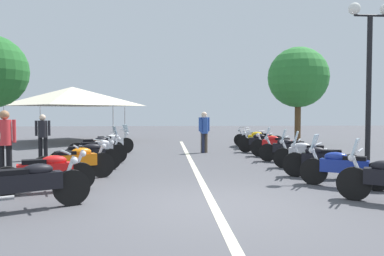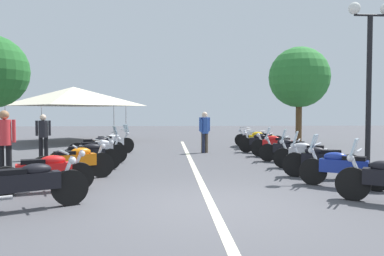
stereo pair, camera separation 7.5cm
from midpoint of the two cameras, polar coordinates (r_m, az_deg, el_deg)
The scene contains 25 objects.
ground_plane at distance 7.06m, azimuth 3.30°, elevation -11.72°, with size 80.00×80.00×0.00m, color #4C4C51.
lane_centre_stripe at distance 11.90m, azimuth 0.42°, elevation -5.90°, with size 20.29×0.16×0.01m, color beige.
motorcycle_left_row_0 at distance 7.18m, azimuth -23.65°, elevation -7.88°, with size 1.18×1.99×1.01m.
motorcycle_left_row_1 at distance 8.65m, azimuth -21.20°, elevation -6.23°, with size 0.96×1.99×0.98m.
motorcycle_left_row_2 at distance 9.95m, azimuth -17.26°, elevation -4.97°, with size 1.19×1.88×1.01m.
motorcycle_left_row_3 at distance 11.37m, azimuth -15.64°, elevation -4.08°, with size 0.97×1.98×1.00m.
motorcycle_left_row_4 at distance 12.77m, azimuth -14.10°, elevation -3.35°, with size 0.91×1.96×1.00m.
motorcycle_left_row_5 at distance 14.23m, azimuth -14.05°, elevation -2.73°, with size 0.95×1.96×1.21m.
motorcycle_left_row_6 at distance 15.69m, azimuth -12.14°, elevation -2.22°, with size 1.25×1.87×1.22m.
motorcycle_right_row_1 at distance 9.25m, azimuth 22.12°, elevation -5.59°, with size 1.24×1.72×1.21m.
motorcycle_right_row_2 at distance 10.36m, azimuth 19.24°, elevation -4.66°, with size 1.00×1.92×1.22m.
motorcycle_right_row_3 at distance 11.84m, azimuth 17.23°, elevation -3.81°, with size 1.07×1.92×1.20m.
motorcycle_right_row_4 at distance 13.28m, azimuth 14.75°, elevation -3.11°, with size 1.05×2.02×1.20m.
motorcycle_right_row_5 at distance 14.55m, azimuth 12.91°, elevation -2.59°, with size 1.30×1.80×1.02m.
motorcycle_right_row_6 at distance 15.94m, azimuth 10.93°, elevation -2.18°, with size 1.27×1.92×1.00m.
motorcycle_right_row_7 at distance 17.41m, azimuth 10.59°, elevation -1.76°, with size 1.07×2.00×1.02m.
motorcycle_right_row_8 at distance 18.81m, azimuth 9.48°, elevation -1.49°, with size 1.30×1.76×0.99m.
street_lamp_twin_globe at distance 11.51m, azimuth 25.58°, elevation 9.72°, with size 0.32×1.22×4.71m.
traffic_cone_0 at distance 13.68m, azimuth 18.70°, elevation -3.72°, with size 0.36×0.36×0.61m.
bystander_0 at distance 10.72m, azimuth -26.46°, elevation -1.46°, with size 0.32×0.52×1.77m.
bystander_1 at distance 15.85m, azimuth 2.10°, elevation -0.29°, with size 0.39×0.41×1.67m.
bystander_2 at distance 14.53m, azimuth -21.58°, elevation -0.76°, with size 0.32×0.52×1.65m.
bystander_3 at distance 15.85m, azimuth 2.07°, elevation -0.11°, with size 0.32×0.48×1.74m.
roadside_tree_0 at distance 20.82m, azimuth 16.12°, elevation 7.40°, with size 3.20×3.20×5.18m.
event_tent at distance 22.90m, azimuth -17.53°, elevation 4.62°, with size 6.05×6.05×3.20m.
Camera 2 is at (-6.79, 0.79, 1.72)m, focal length 35.01 mm.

